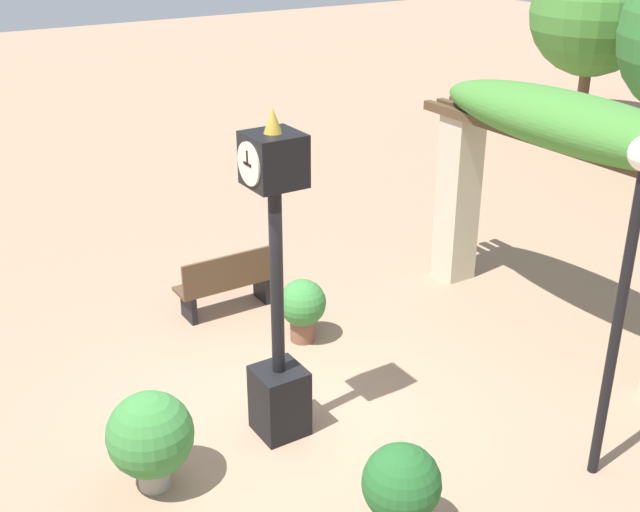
{
  "coord_description": "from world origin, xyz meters",
  "views": [
    {
      "loc": [
        6.26,
        -3.57,
        5.2
      ],
      "look_at": [
        0.09,
        0.32,
        1.92
      ],
      "focal_mm": 45.0,
      "sensor_mm": 36.0,
      "label": 1
    }
  ],
  "objects_px": {
    "potted_plant_near_right": "(150,436)",
    "lamp_post": "(631,248)",
    "park_bench": "(227,283)",
    "potted_plant_far_left": "(302,306)",
    "pedestal_clock": "(277,304)",
    "potted_plant_near_left": "(401,488)"
  },
  "relations": [
    {
      "from": "potted_plant_near_left",
      "to": "potted_plant_far_left",
      "type": "distance_m",
      "value": 3.57
    },
    {
      "from": "potted_plant_near_left",
      "to": "lamp_post",
      "type": "distance_m",
      "value": 2.88
    },
    {
      "from": "potted_plant_near_left",
      "to": "potted_plant_near_right",
      "type": "relative_size",
      "value": 0.92
    },
    {
      "from": "potted_plant_far_left",
      "to": "park_bench",
      "type": "xyz_separation_m",
      "value": [
        -1.2,
        -0.46,
        -0.05
      ]
    },
    {
      "from": "park_bench",
      "to": "potted_plant_near_left",
      "type": "bearing_deg",
      "value": 82.68
    },
    {
      "from": "potted_plant_near_right",
      "to": "lamp_post",
      "type": "bearing_deg",
      "value": 60.72
    },
    {
      "from": "pedestal_clock",
      "to": "potted_plant_near_left",
      "type": "relative_size",
      "value": 3.75
    },
    {
      "from": "potted_plant_near_left",
      "to": "lamp_post",
      "type": "xyz_separation_m",
      "value": [
        0.32,
        2.16,
        1.88
      ]
    },
    {
      "from": "potted_plant_near_left",
      "to": "park_bench",
      "type": "xyz_separation_m",
      "value": [
        -4.62,
        0.59,
        -0.1
      ]
    },
    {
      "from": "potted_plant_near_left",
      "to": "potted_plant_far_left",
      "type": "relative_size",
      "value": 1.12
    },
    {
      "from": "potted_plant_near_right",
      "to": "park_bench",
      "type": "bearing_deg",
      "value": 142.37
    },
    {
      "from": "pedestal_clock",
      "to": "lamp_post",
      "type": "relative_size",
      "value": 1.02
    },
    {
      "from": "potted_plant_far_left",
      "to": "pedestal_clock",
      "type": "bearing_deg",
      "value": -38.2
    },
    {
      "from": "potted_plant_far_left",
      "to": "park_bench",
      "type": "height_order",
      "value": "park_bench"
    },
    {
      "from": "park_bench",
      "to": "potted_plant_near_right",
      "type": "bearing_deg",
      "value": 52.37
    },
    {
      "from": "pedestal_clock",
      "to": "potted_plant_near_right",
      "type": "bearing_deg",
      "value": -85.33
    },
    {
      "from": "pedestal_clock",
      "to": "lamp_post",
      "type": "bearing_deg",
      "value": 45.93
    },
    {
      "from": "potted_plant_near_right",
      "to": "park_bench",
      "type": "xyz_separation_m",
      "value": [
        -2.84,
        2.19,
        -0.15
      ]
    },
    {
      "from": "park_bench",
      "to": "lamp_post",
      "type": "height_order",
      "value": "lamp_post"
    },
    {
      "from": "park_bench",
      "to": "lamp_post",
      "type": "bearing_deg",
      "value": 107.57
    },
    {
      "from": "pedestal_clock",
      "to": "park_bench",
      "type": "distance_m",
      "value": 3.02
    },
    {
      "from": "potted_plant_far_left",
      "to": "park_bench",
      "type": "bearing_deg",
      "value": -158.96
    }
  ]
}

